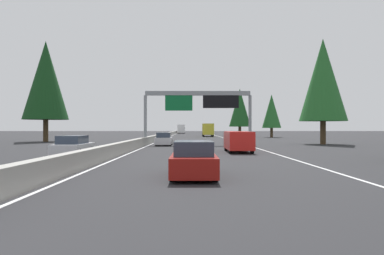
# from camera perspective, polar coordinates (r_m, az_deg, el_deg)

# --- Properties ---
(ground_plane) EXTENTS (320.00, 320.00, 0.00)m
(ground_plane) POSITION_cam_1_polar(r_m,az_deg,el_deg) (64.18, -4.70, -1.84)
(ground_plane) COLOR #262628
(median_barrier) EXTENTS (180.00, 0.56, 0.90)m
(median_barrier) POSITION_cam_1_polar(r_m,az_deg,el_deg) (84.14, -3.83, -1.11)
(median_barrier) COLOR #9E9B93
(median_barrier) RESTS_ON ground
(shoulder_stripe_right) EXTENTS (160.00, 0.16, 0.01)m
(shoulder_stripe_right) POSITION_cam_1_polar(r_m,az_deg,el_deg) (74.26, 4.81, -1.59)
(shoulder_stripe_right) COLOR silver
(shoulder_stripe_right) RESTS_ON ground
(shoulder_stripe_median) EXTENTS (160.00, 0.16, 0.01)m
(shoulder_stripe_median) POSITION_cam_1_polar(r_m,az_deg,el_deg) (74.14, -3.90, -1.59)
(shoulder_stripe_median) COLOR silver
(shoulder_stripe_median) RESTS_ON ground
(sign_gantry_overhead) EXTENTS (0.50, 12.68, 6.31)m
(sign_gantry_overhead) POSITION_cam_1_polar(r_m,az_deg,el_deg) (42.57, 1.14, 4.03)
(sign_gantry_overhead) COLOR gray
(sign_gantry_overhead) RESTS_ON ground
(sedan_far_right) EXTENTS (4.40, 1.80, 1.47)m
(sedan_far_right) POSITION_cam_1_polar(r_m,az_deg,el_deg) (14.84, 0.25, -5.15)
(sedan_far_right) COLOR maroon
(sedan_far_right) RESTS_ON ground
(minivan_near_center) EXTENTS (5.00, 1.95, 1.69)m
(minivan_near_center) POSITION_cam_1_polar(r_m,az_deg,el_deg) (30.03, 7.31, -2.05)
(minivan_near_center) COLOR red
(minivan_near_center) RESTS_ON ground
(box_truck_near_right) EXTENTS (8.50, 2.40, 2.95)m
(box_truck_near_right) POSITION_cam_1_polar(r_m,az_deg,el_deg) (83.36, 2.50, -0.32)
(box_truck_near_right) COLOR gold
(box_truck_near_right) RESTS_ON ground
(bus_mid_right) EXTENTS (11.50, 2.55, 3.10)m
(bus_mid_right) POSITION_cam_1_polar(r_m,az_deg,el_deg) (130.66, -1.68, -0.17)
(bus_mid_right) COLOR white
(bus_mid_right) RESTS_ON ground
(sedan_distant_a) EXTENTS (4.40, 1.80, 1.47)m
(sedan_distant_a) POSITION_cam_1_polar(r_m,az_deg,el_deg) (41.18, -4.44, -1.88)
(sedan_distant_a) COLOR silver
(sedan_distant_a) RESTS_ON ground
(oncoming_near) EXTENTS (4.40, 1.80, 1.47)m
(oncoming_near) POSITION_cam_1_polar(r_m,az_deg,el_deg) (26.22, -18.19, -2.93)
(oncoming_near) COLOR silver
(oncoming_near) RESTS_ON ground
(conifer_right_near) EXTENTS (5.64, 5.64, 12.83)m
(conifer_right_near) POSITION_cam_1_polar(r_m,az_deg,el_deg) (46.89, 19.94, 7.06)
(conifer_right_near) COLOR #4C3823
(conifer_right_near) RESTS_ON ground
(conifer_right_mid) EXTENTS (3.95, 3.95, 8.98)m
(conifer_right_mid) POSITION_cam_1_polar(r_m,az_deg,el_deg) (77.48, 12.42, 2.50)
(conifer_right_mid) COLOR #4C3823
(conifer_right_mid) RESTS_ON ground
(conifer_right_far) EXTENTS (4.52, 4.52, 10.27)m
(conifer_right_far) POSITION_cam_1_polar(r_m,az_deg,el_deg) (76.75, 7.54, 3.12)
(conifer_right_far) COLOR #4C3823
(conifer_right_far) RESTS_ON ground
(conifer_left_near) EXTENTS (6.40, 6.40, 14.54)m
(conifer_left_near) POSITION_cam_1_polar(r_m,az_deg,el_deg) (56.52, -22.05, 6.91)
(conifer_left_near) COLOR #4C3823
(conifer_left_near) RESTS_ON ground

